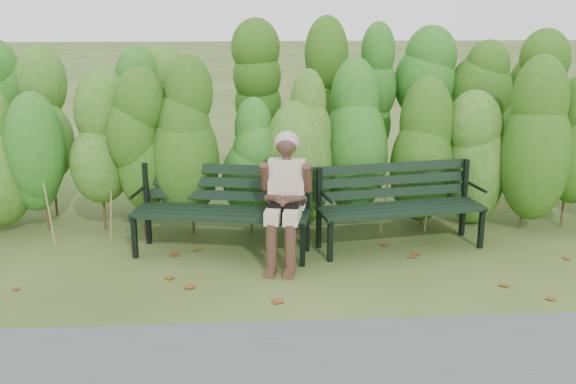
{
  "coord_description": "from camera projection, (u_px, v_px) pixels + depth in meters",
  "views": [
    {
      "loc": [
        -0.39,
        -5.97,
        2.54
      ],
      "look_at": [
        0.0,
        0.35,
        0.75
      ],
      "focal_mm": 42.0,
      "sensor_mm": 36.0,
      "label": 1
    }
  ],
  "objects": [
    {
      "name": "leaf_litter",
      "position": [
        289.0,
        280.0,
        6.38
      ],
      "size": [
        5.58,
        2.27,
        0.01
      ],
      "color": "brown",
      "rests_on": "ground"
    },
    {
      "name": "ground",
      "position": [
        290.0,
        277.0,
        6.45
      ],
      "size": [
        80.0,
        80.0,
        0.0
      ],
      "primitive_type": "plane",
      "color": "#2F4B19"
    },
    {
      "name": "bench_left",
      "position": [
        223.0,
        203.0,
        6.98
      ],
      "size": [
        1.89,
        0.92,
        0.9
      ],
      "color": "black",
      "rests_on": "ground"
    },
    {
      "name": "bench_right",
      "position": [
        398.0,
        199.0,
        7.17
      ],
      "size": [
        1.83,
        0.86,
        0.88
      ],
      "color": "black",
      "rests_on": "ground"
    },
    {
      "name": "seated_woman",
      "position": [
        285.0,
        190.0,
        6.66
      ],
      "size": [
        0.55,
        0.8,
        1.31
      ],
      "color": "beige",
      "rests_on": "ground"
    },
    {
      "name": "hedge_band",
      "position": [
        280.0,
        115.0,
        7.89
      ],
      "size": [
        11.04,
        1.67,
        2.42
      ],
      "color": "#47381E",
      "rests_on": "ground"
    }
  ]
}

